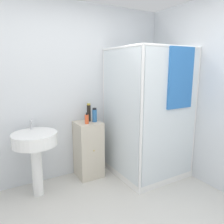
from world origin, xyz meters
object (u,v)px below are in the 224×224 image
at_px(soap_dispenser, 87,119).
at_px(shampoo_bottle_blue, 95,115).
at_px(sink, 35,146).
at_px(shampoo_bottle_tall_black, 89,113).

distance_m(soap_dispenser, shampoo_bottle_blue, 0.15).
relative_size(sink, shampoo_bottle_blue, 4.69).
bearing_deg(shampoo_bottle_tall_black, shampoo_bottle_blue, -54.12).
height_order(soap_dispenser, shampoo_bottle_tall_black, shampoo_bottle_tall_black).
height_order(sink, shampoo_bottle_blue, shampoo_bottle_blue).
height_order(shampoo_bottle_tall_black, shampoo_bottle_blue, shampoo_bottle_tall_black).
xyz_separation_m(soap_dispenser, shampoo_bottle_tall_black, (0.09, 0.12, 0.06)).
relative_size(sink, shampoo_bottle_tall_black, 3.63).
distance_m(sink, shampoo_bottle_tall_black, 0.89).
distance_m(sink, soap_dispenser, 0.77).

